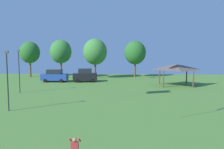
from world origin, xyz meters
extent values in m
cube|color=#B72D33|center=(-3.20, 13.56, 1.05)|extent=(0.36, 0.20, 0.57)
sphere|color=#A87A5B|center=(-3.20, 13.56, 1.44)|extent=(0.21, 0.21, 0.21)
cylinder|color=#B72D33|center=(-3.42, 13.66, 1.41)|extent=(0.08, 0.46, 0.36)
cylinder|color=#B72D33|center=(-2.98, 13.66, 1.41)|extent=(0.08, 0.46, 0.36)
cube|color=#234299|center=(-13.04, 45.14, 0.90)|extent=(4.76, 1.92, 1.15)
cube|color=#1E232D|center=(-13.04, 45.14, 1.88)|extent=(2.63, 1.73, 0.81)
cylinder|color=black|center=(-11.59, 44.20, 0.32)|extent=(0.64, 0.23, 0.64)
cylinder|color=black|center=(-11.56, 46.02, 0.32)|extent=(0.64, 0.23, 0.64)
cylinder|color=black|center=(-14.52, 44.26, 0.32)|extent=(0.64, 0.23, 0.64)
cylinder|color=black|center=(-14.48, 46.08, 0.32)|extent=(0.64, 0.23, 0.64)
cube|color=black|center=(-7.49, 45.35, 0.95)|extent=(4.55, 2.39, 1.26)
cube|color=#1E232D|center=(-7.49, 45.35, 2.02)|extent=(2.59, 2.00, 0.88)
cylinder|color=black|center=(-6.03, 44.61, 0.32)|extent=(0.66, 0.30, 0.64)
cylinder|color=black|center=(-6.27, 46.44, 0.32)|extent=(0.66, 0.30, 0.64)
cylinder|color=black|center=(-8.71, 44.26, 0.32)|extent=(0.66, 0.30, 0.64)
cylinder|color=black|center=(-8.94, 46.10, 0.32)|extent=(0.66, 0.30, 0.64)
cylinder|color=brown|center=(5.60, 39.26, 1.30)|extent=(0.20, 0.20, 2.60)
cylinder|color=brown|center=(10.18, 39.26, 1.30)|extent=(0.20, 0.20, 2.60)
cylinder|color=brown|center=(5.60, 43.02, 1.30)|extent=(0.20, 0.20, 2.60)
cylinder|color=brown|center=(10.18, 43.02, 1.30)|extent=(0.20, 0.20, 2.60)
pyramid|color=#564C47|center=(7.89, 41.14, 3.10)|extent=(5.92, 4.87, 1.00)
cylinder|color=#2D2D33|center=(-11.59, 24.31, 2.72)|extent=(0.12, 0.12, 5.43)
cube|color=#4C4C51|center=(-11.59, 24.31, 5.55)|extent=(0.36, 0.20, 0.24)
cylinder|color=#2D2D33|center=(-14.60, 33.79, 2.77)|extent=(0.12, 0.12, 5.55)
cube|color=#4C4C51|center=(-14.60, 33.79, 5.67)|extent=(0.36, 0.20, 0.24)
cylinder|color=brown|center=(-20.65, 53.35, 1.85)|extent=(0.36, 0.36, 3.71)
ellipsoid|color=#286628|center=(-20.65, 53.35, 5.31)|extent=(4.26, 4.26, 4.69)
cylinder|color=brown|center=(-13.41, 51.46, 1.91)|extent=(0.36, 0.36, 3.83)
ellipsoid|color=#337533|center=(-13.41, 51.46, 5.49)|extent=(4.43, 4.43, 4.88)
cylinder|color=brown|center=(-6.26, 51.23, 1.82)|extent=(0.36, 0.36, 3.64)
ellipsoid|color=#3D7F38|center=(-6.26, 51.23, 5.47)|extent=(4.87, 4.87, 5.35)
cylinder|color=brown|center=(2.10, 54.03, 1.77)|extent=(0.36, 0.36, 3.54)
ellipsoid|color=#286628|center=(2.10, 54.03, 5.27)|extent=(4.61, 4.61, 5.07)
camera|label=1|loc=(-1.01, 2.70, 5.69)|focal=38.00mm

